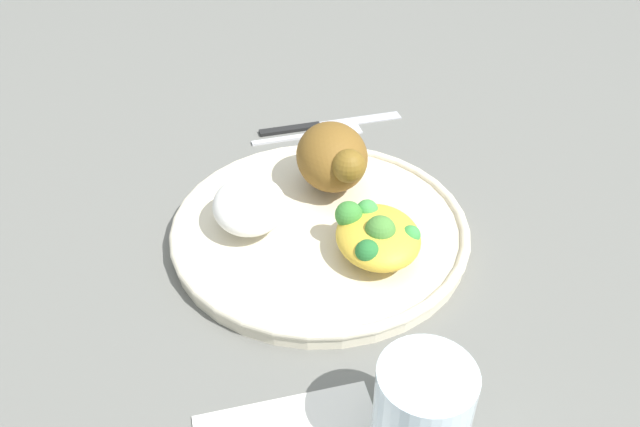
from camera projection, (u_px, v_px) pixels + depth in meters
ground_plane at (320, 237)px, 0.66m from camera, size 2.00×2.00×0.00m
plate at (320, 229)px, 0.65m from camera, size 0.30×0.30×0.02m
roasted_chicken at (333, 157)px, 0.67m from camera, size 0.10×0.08×0.07m
rice_pile at (249, 205)px, 0.63m from camera, size 0.09×0.07×0.04m
mac_cheese_with_broccoli at (376, 235)px, 0.60m from camera, size 0.09×0.08×0.04m
fork at (314, 134)px, 0.81m from camera, size 0.04×0.14×0.01m
knife at (319, 124)px, 0.83m from camera, size 0.04×0.19×0.01m
water_glass at (422, 410)px, 0.44m from camera, size 0.07×0.07×0.08m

